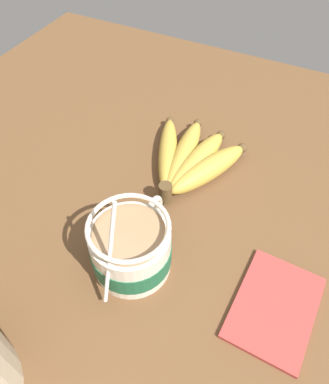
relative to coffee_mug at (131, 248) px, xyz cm
name	(u,v)px	position (x,y,z in cm)	size (l,w,h in cm)	color
table	(158,252)	(3.72, -1.82, -5.09)	(110.65, 110.65, 2.66)	brown
coffee_mug	(131,248)	(0.00, 0.00, 0.00)	(15.15, 10.32, 15.07)	beige
banana_bunch	(190,160)	(19.92, 0.47, -2.06)	(19.60, 17.13, 4.07)	#4C381E
napkin	(275,307)	(2.22, -18.61, -3.47)	(13.72, 9.92, 0.60)	#A33833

